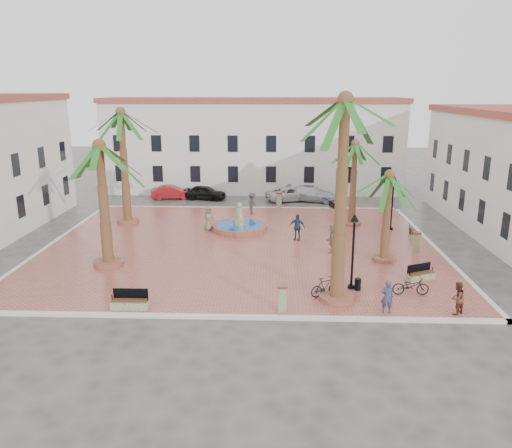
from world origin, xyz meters
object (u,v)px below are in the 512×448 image
object	(u,v)px
bench_e	(412,234)
bench_ne	(335,210)
pedestrian_east	(332,238)
car_silver	(312,194)
bench_se	(421,275)
palm_sw	(100,162)
bicycle_a	(411,286)
bollard_e	(417,241)
fountain	(240,226)
car_white	(291,194)
cyclist_a	(387,297)
pedestrian_fountain_b	(297,227)
palm_s	(344,123)
bicycle_b	(325,287)
palm_nw	(121,125)
bollard_se	(282,298)
litter_bin	(358,284)
palm_e	(389,187)
car_black	(205,192)
pedestrian_north	(252,203)
pedestrian_fountain_a	(208,219)
palm_ne	(355,153)
bench_s	(130,303)
lamppost_e	(393,193)
bollard_n	(279,200)

from	to	relation	value
bench_e	bench_ne	size ratio (longest dim) A/B	0.91
pedestrian_east	car_silver	bearing A→B (deg)	-164.66
bench_se	palm_sw	bearing A→B (deg)	149.42
bicycle_a	bollard_e	bearing A→B (deg)	-17.12
fountain	car_white	xyz separation A→B (m)	(4.15, 10.91, 0.22)
fountain	car_white	world-z (taller)	fountain
cyclist_a	pedestrian_fountain_b	size ratio (longest dim) A/B	0.84
palm_s	bicycle_b	distance (m)	8.26
palm_nw	bollard_se	distance (m)	20.99
bollard_e	fountain	bearing A→B (deg)	158.60
car_white	litter_bin	bearing A→B (deg)	164.30
palm_e	cyclist_a	distance (m)	8.56
bicycle_a	palm_sw	bearing A→B (deg)	77.11
car_black	car_white	size ratio (longest dim) A/B	0.86
palm_nw	pedestrian_north	xyz separation A→B (m)	(9.67, 3.08, -6.68)
bollard_e	pedestrian_fountain_a	size ratio (longest dim) A/B	0.70
bench_se	car_white	world-z (taller)	car_white
palm_s	pedestrian_east	distance (m)	10.99
palm_ne	palm_sw	bearing A→B (deg)	-148.59
bench_ne	bollard_e	world-z (taller)	bollard_e
palm_nw	bollard_e	world-z (taller)	palm_nw
bench_s	pedestrian_fountain_b	xyz separation A→B (m)	(8.49, 11.56, 0.68)
pedestrian_fountain_b	car_silver	size ratio (longest dim) A/B	0.38
palm_nw	bench_ne	size ratio (longest dim) A/B	4.88
bench_ne	pedestrian_north	xyz separation A→B (m)	(-7.04, -0.69, 0.67)
bench_e	palm_ne	bearing A→B (deg)	62.71
bench_s	car_white	world-z (taller)	car_white
lamppost_e	palm_e	bearing A→B (deg)	-105.65
lamppost_e	bicycle_b	distance (m)	14.25
palm_ne	litter_bin	size ratio (longest dim) A/B	10.29
bench_ne	bollard_se	distance (m)	20.15
bench_s	pedestrian_north	bearing A→B (deg)	74.58
bollard_n	car_silver	distance (m)	5.09
palm_sw	palm_s	xyz separation A→B (m)	(13.07, -4.70, 2.52)
bench_se	pedestrian_east	world-z (taller)	pedestrian_east
palm_sw	bollard_se	distance (m)	13.21
bicycle_b	pedestrian_fountain_a	xyz separation A→B (m)	(-7.51, 11.91, 0.41)
palm_e	pedestrian_north	distance (m)	14.73
bench_e	car_black	xyz separation A→B (m)	(-16.53, 12.60, 0.30)
cyclist_a	pedestrian_north	bearing A→B (deg)	-61.68
bench_ne	bollard_se	bearing A→B (deg)	149.38
palm_sw	pedestrian_fountain_a	size ratio (longest dim) A/B	4.10
bollard_se	car_black	xyz separation A→B (m)	(-7.10, 25.22, -0.14)
palm_nw	bicycle_b	size ratio (longest dim) A/B	5.33
cyclist_a	bicycle_a	xyz separation A→B (m)	(1.69, 2.17, -0.31)
pedestrian_fountain_a	bicycle_b	bearing A→B (deg)	-82.90
litter_bin	car_black	world-z (taller)	car_black
palm_sw	car_black	xyz separation A→B (m)	(3.24, 19.13, -5.68)
car_white	car_silver	bearing A→B (deg)	-116.72
palm_ne	car_black	distance (m)	16.57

